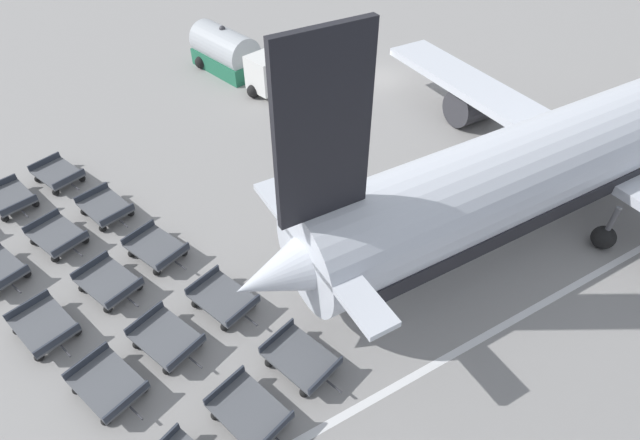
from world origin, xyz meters
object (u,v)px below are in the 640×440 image
(baggage_dolly_row_near_col_c, at_px, (44,326))
(airplane, at_px, (611,138))
(baggage_dolly_row_mid_b_col_b, at_px, (106,208))
(baggage_dolly_row_mid_a_col_d, at_px, (167,339))
(baggage_dolly_row_mid_b_col_d, at_px, (223,299))
(fuel_tanker_primary, at_px, (233,56))
(baggage_dolly_row_mid_b_col_e, at_px, (301,359))
(baggage_dolly_row_mid_a_col_b, at_px, (58,236))
(baggage_dolly_row_mid_b_col_a, at_px, (58,174))
(baggage_dolly_row_near_col_d, at_px, (108,384))
(baggage_dolly_row_mid_a_col_a, at_px, (11,198))
(baggage_dolly_row_mid_a_col_c, at_px, (109,283))
(baggage_dolly_row_mid_b_col_c, at_px, (157,248))
(baggage_dolly_row_mid_a_col_e, at_px, (249,412))

(baggage_dolly_row_near_col_c, bearing_deg, airplane, 71.65)
(baggage_dolly_row_near_col_c, height_order, baggage_dolly_row_mid_b_col_b, same)
(airplane, distance_m, baggage_dolly_row_near_col_c, 26.45)
(baggage_dolly_row_mid_a_col_d, relative_size, baggage_dolly_row_mid_b_col_d, 1.00)
(fuel_tanker_primary, xyz_separation_m, baggage_dolly_row_mid_b_col_e, (22.07, -10.51, -0.89))
(fuel_tanker_primary, distance_m, baggage_dolly_row_mid_b_col_e, 24.46)
(baggage_dolly_row_mid_a_col_b, xyz_separation_m, baggage_dolly_row_mid_b_col_a, (-4.83, 1.50, 0.00))
(baggage_dolly_row_mid_b_col_a, bearing_deg, baggage_dolly_row_mid_a_col_b, -17.28)
(baggage_dolly_row_near_col_d, xyz_separation_m, baggage_dolly_row_mid_b_col_e, (3.36, 5.91, 0.00))
(airplane, height_order, baggage_dolly_row_mid_b_col_b, airplane)
(fuel_tanker_primary, relative_size, baggage_dolly_row_mid_b_col_e, 2.63)
(baggage_dolly_row_mid_a_col_a, height_order, baggage_dolly_row_mid_a_col_b, same)
(baggage_dolly_row_near_col_d, height_order, baggage_dolly_row_mid_b_col_a, same)
(baggage_dolly_row_mid_a_col_b, distance_m, baggage_dolly_row_mid_a_col_c, 4.30)
(baggage_dolly_row_near_col_c, bearing_deg, baggage_dolly_row_mid_a_col_c, 102.53)
(airplane, relative_size, baggage_dolly_row_mid_b_col_c, 11.67)
(baggage_dolly_row_mid_b_col_c, bearing_deg, baggage_dolly_row_mid_a_col_e, -5.33)
(baggage_dolly_row_mid_a_col_a, bearing_deg, baggage_dolly_row_mid_b_col_a, 103.28)
(baggage_dolly_row_mid_a_col_a, bearing_deg, baggage_dolly_row_mid_a_col_b, 13.25)
(fuel_tanker_primary, xyz_separation_m, baggage_dolly_row_mid_a_col_c, (14.16, -14.66, -0.89))
(baggage_dolly_row_near_col_c, xyz_separation_m, baggage_dolly_row_mid_a_col_d, (3.45, 3.46, 0.00))
(baggage_dolly_row_near_col_c, xyz_separation_m, baggage_dolly_row_mid_b_col_a, (-9.67, 3.47, 0.00))
(baggage_dolly_row_mid_b_col_b, relative_size, baggage_dolly_row_mid_b_col_c, 0.99)
(baggage_dolly_row_mid_b_col_e, bearing_deg, baggage_dolly_row_near_col_d, -119.62)
(fuel_tanker_primary, relative_size, baggage_dolly_row_mid_b_col_b, 2.64)
(airplane, xyz_separation_m, baggage_dolly_row_mid_b_col_d, (-5.17, -18.85, -2.75))
(baggage_dolly_row_near_col_d, bearing_deg, baggage_dolly_row_mid_b_col_e, 60.38)
(baggage_dolly_row_near_col_c, relative_size, baggage_dolly_row_mid_b_col_e, 1.00)
(baggage_dolly_row_mid_a_col_a, xyz_separation_m, baggage_dolly_row_mid_a_col_e, (16.93, 3.40, 0.00))
(airplane, xyz_separation_m, baggage_dolly_row_near_col_c, (-8.28, -24.97, -2.75))
(baggage_dolly_row_mid_a_col_a, xyz_separation_m, baggage_dolly_row_mid_a_col_b, (4.24, 1.00, 0.00))
(baggage_dolly_row_mid_a_col_a, xyz_separation_m, baggage_dolly_row_mid_a_col_d, (12.53, 2.49, 0.00))
(baggage_dolly_row_near_col_c, height_order, baggage_dolly_row_mid_b_col_d, same)
(baggage_dolly_row_mid_a_col_b, bearing_deg, baggage_dolly_row_mid_a_col_e, 10.71)
(baggage_dolly_row_mid_a_col_a, bearing_deg, baggage_dolly_row_mid_b_col_c, 28.56)
(baggage_dolly_row_mid_a_col_b, bearing_deg, baggage_dolly_row_near_col_c, -22.14)
(baggage_dolly_row_near_col_d, bearing_deg, baggage_dolly_row_mid_b_col_c, 141.10)
(baggage_dolly_row_mid_a_col_a, distance_m, baggage_dolly_row_mid_b_col_c, 8.89)
(baggage_dolly_row_mid_a_col_a, distance_m, baggage_dolly_row_mid_a_col_d, 12.77)
(baggage_dolly_row_mid_a_col_b, bearing_deg, baggage_dolly_row_mid_b_col_b, 103.41)
(fuel_tanker_primary, relative_size, baggage_dolly_row_mid_b_col_c, 2.62)
(baggage_dolly_row_mid_b_col_d, bearing_deg, baggage_dolly_row_mid_b_col_e, 11.11)
(baggage_dolly_row_mid_b_col_d, xyz_separation_m, baggage_dolly_row_mid_b_col_e, (4.18, 0.82, 0.00))
(baggage_dolly_row_mid_a_col_b, bearing_deg, baggage_dolly_row_mid_b_col_a, 162.72)
(baggage_dolly_row_mid_a_col_e, height_order, baggage_dolly_row_mid_b_col_e, same)
(baggage_dolly_row_mid_a_col_a, relative_size, baggage_dolly_row_mid_b_col_a, 0.99)
(baggage_dolly_row_mid_a_col_c, relative_size, baggage_dolly_row_mid_a_col_d, 1.00)
(baggage_dolly_row_mid_a_col_e, bearing_deg, baggage_dolly_row_mid_b_col_b, 179.63)
(baggage_dolly_row_mid_a_col_d, xyz_separation_m, baggage_dolly_row_mid_b_col_e, (3.85, 3.47, 0.00))
(fuel_tanker_primary, relative_size, baggage_dolly_row_near_col_d, 2.62)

